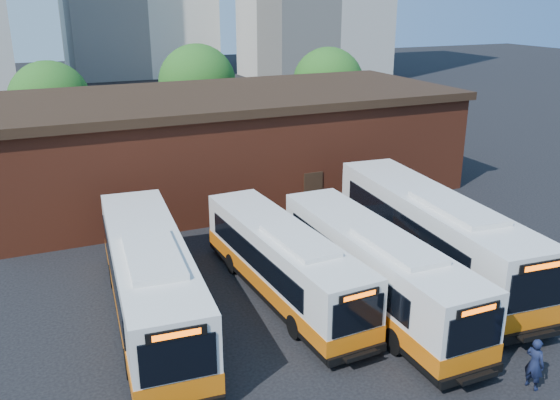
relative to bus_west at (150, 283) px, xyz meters
name	(u,v)px	position (x,y,z in m)	size (l,w,h in m)	color
ground	(410,341)	(8.38, -5.39, -1.62)	(220.00, 220.00, 0.00)	black
bus_west	(150,283)	(0.00, 0.00, 0.00)	(3.70, 13.23, 3.56)	silver
bus_midwest	(283,265)	(5.51, -0.25, -0.17)	(2.98, 11.78, 3.18)	silver
bus_mideast	(374,271)	(8.57, -2.48, -0.09)	(2.66, 12.40, 3.37)	silver
bus_east	(432,236)	(12.75, -0.75, 0.10)	(3.99, 14.09, 3.79)	silver
transit_worker	(535,364)	(10.38, -9.25, -0.72)	(0.66, 0.43, 1.80)	#121935
depot_building	(230,141)	(8.38, 14.61, 1.64)	(28.60, 12.60, 6.40)	maroon
tree_west	(50,101)	(-1.62, 26.61, 3.03)	(6.00, 6.00, 7.65)	#382314
tree_mid	(197,83)	(10.38, 28.61, 3.46)	(6.56, 6.56, 8.36)	#382314
tree_east	(328,83)	(21.38, 25.61, 3.21)	(6.24, 6.24, 7.96)	#382314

